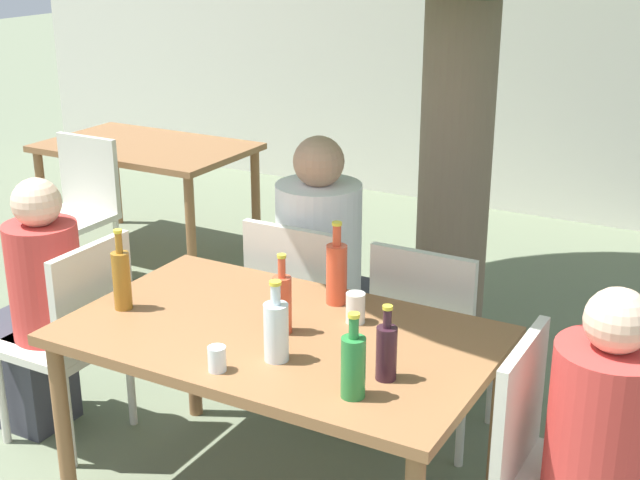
{
  "coord_description": "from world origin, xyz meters",
  "views": [
    {
      "loc": [
        1.52,
        -2.44,
        2.12
      ],
      "look_at": [
        0.0,
        0.3,
        0.99
      ],
      "focal_mm": 50.0,
      "sensor_mm": 36.0,
      "label": 1
    }
  ],
  "objects_px": {
    "drinking_glass_0": "(355,308)",
    "patio_chair_2": "(303,304)",
    "dining_table_front": "(280,350)",
    "patio_chair_4": "(78,204)",
    "patio_chair_0": "(76,330)",
    "person_seated_2": "(327,276)",
    "amber_bottle_4": "(122,278)",
    "patio_chair_3": "(430,333)",
    "green_bottle_0": "(353,365)",
    "wine_bottle_5": "(386,351)",
    "person_seated_0": "(34,320)",
    "dining_table_back": "(147,158)",
    "soda_bottle_2": "(337,272)",
    "water_bottle_3": "(276,330)",
    "soda_bottle_1": "(283,302)",
    "patio_chair_1": "(551,463)",
    "drinking_glass_1": "(217,359)"
  },
  "relations": [
    {
      "from": "patio_chair_2",
      "to": "amber_bottle_4",
      "type": "bearing_deg",
      "value": 68.9
    },
    {
      "from": "dining_table_back",
      "to": "patio_chair_2",
      "type": "relative_size",
      "value": 1.47
    },
    {
      "from": "drinking_glass_0",
      "to": "soda_bottle_2",
      "type": "bearing_deg",
      "value": 139.63
    },
    {
      "from": "patio_chair_0",
      "to": "soda_bottle_2",
      "type": "bearing_deg",
      "value": 106.78
    },
    {
      "from": "soda_bottle_2",
      "to": "water_bottle_3",
      "type": "height_order",
      "value": "soda_bottle_2"
    },
    {
      "from": "patio_chair_3",
      "to": "soda_bottle_1",
      "type": "height_order",
      "value": "soda_bottle_1"
    },
    {
      "from": "soda_bottle_1",
      "to": "drinking_glass_1",
      "type": "height_order",
      "value": "soda_bottle_1"
    },
    {
      "from": "patio_chair_2",
      "to": "person_seated_2",
      "type": "relative_size",
      "value": 0.73
    },
    {
      "from": "dining_table_back",
      "to": "soda_bottle_1",
      "type": "distance_m",
      "value": 2.99
    },
    {
      "from": "patio_chair_3",
      "to": "patio_chair_4",
      "type": "xyz_separation_m",
      "value": [
        -2.53,
        0.63,
        0.0
      ]
    },
    {
      "from": "soda_bottle_2",
      "to": "patio_chair_3",
      "type": "bearing_deg",
      "value": 56.88
    },
    {
      "from": "dining_table_front",
      "to": "patio_chair_4",
      "type": "distance_m",
      "value": 2.59
    },
    {
      "from": "soda_bottle_1",
      "to": "soda_bottle_2",
      "type": "bearing_deg",
      "value": 81.5
    },
    {
      "from": "patio_chair_2",
      "to": "person_seated_0",
      "type": "relative_size",
      "value": 0.79
    },
    {
      "from": "drinking_glass_0",
      "to": "patio_chair_2",
      "type": "bearing_deg",
      "value": 135.85
    },
    {
      "from": "patio_chair_3",
      "to": "green_bottle_0",
      "type": "relative_size",
      "value": 3.27
    },
    {
      "from": "patio_chair_0",
      "to": "person_seated_0",
      "type": "distance_m",
      "value": 0.24
    },
    {
      "from": "dining_table_back",
      "to": "amber_bottle_4",
      "type": "relative_size",
      "value": 4.28
    },
    {
      "from": "amber_bottle_4",
      "to": "patio_chair_2",
      "type": "bearing_deg",
      "value": 68.9
    },
    {
      "from": "patio_chair_3",
      "to": "amber_bottle_4",
      "type": "distance_m",
      "value": 1.27
    },
    {
      "from": "dining_table_back",
      "to": "patio_chair_0",
      "type": "relative_size",
      "value": 1.47
    },
    {
      "from": "person_seated_0",
      "to": "patio_chair_0",
      "type": "bearing_deg",
      "value": 90.0
    },
    {
      "from": "patio_chair_0",
      "to": "patio_chair_2",
      "type": "distance_m",
      "value": 0.98
    },
    {
      "from": "wine_bottle_5",
      "to": "person_seated_2",
      "type": "bearing_deg",
      "value": 126.72
    },
    {
      "from": "dining_table_front",
      "to": "amber_bottle_4",
      "type": "relative_size",
      "value": 4.86
    },
    {
      "from": "person_seated_2",
      "to": "soda_bottle_1",
      "type": "bearing_deg",
      "value": 109.25
    },
    {
      "from": "patio_chair_2",
      "to": "person_seated_2",
      "type": "distance_m",
      "value": 0.23
    },
    {
      "from": "soda_bottle_2",
      "to": "amber_bottle_4",
      "type": "relative_size",
      "value": 1.04
    },
    {
      "from": "dining_table_front",
      "to": "wine_bottle_5",
      "type": "relative_size",
      "value": 6.0
    },
    {
      "from": "wine_bottle_5",
      "to": "patio_chair_2",
      "type": "bearing_deg",
      "value": 133.57
    },
    {
      "from": "person_seated_2",
      "to": "amber_bottle_4",
      "type": "bearing_deg",
      "value": 73.25
    },
    {
      "from": "patio_chair_3",
      "to": "wine_bottle_5",
      "type": "relative_size",
      "value": 3.58
    },
    {
      "from": "dining_table_front",
      "to": "patio_chair_4",
      "type": "relative_size",
      "value": 1.67
    },
    {
      "from": "wine_bottle_5",
      "to": "drinking_glass_1",
      "type": "relative_size",
      "value": 3.01
    },
    {
      "from": "patio_chair_4",
      "to": "green_bottle_0",
      "type": "xyz_separation_m",
      "value": [
        2.67,
        -1.6,
        0.33
      ]
    },
    {
      "from": "amber_bottle_4",
      "to": "person_seated_0",
      "type": "bearing_deg",
      "value": 169.53
    },
    {
      "from": "dining_table_front",
      "to": "dining_table_back",
      "type": "bearing_deg",
      "value": 138.49
    },
    {
      "from": "person_seated_0",
      "to": "wine_bottle_5",
      "type": "height_order",
      "value": "person_seated_0"
    },
    {
      "from": "amber_bottle_4",
      "to": "drinking_glass_0",
      "type": "bearing_deg",
      "value": 20.88
    },
    {
      "from": "person_seated_2",
      "to": "drinking_glass_1",
      "type": "relative_size",
      "value": 14.79
    },
    {
      "from": "soda_bottle_1",
      "to": "patio_chair_1",
      "type": "bearing_deg",
      "value": -0.24
    },
    {
      "from": "soda_bottle_2",
      "to": "water_bottle_3",
      "type": "bearing_deg",
      "value": -84.93
    },
    {
      "from": "dining_table_back",
      "to": "wine_bottle_5",
      "type": "relative_size",
      "value": 5.28
    },
    {
      "from": "dining_table_back",
      "to": "drinking_glass_1",
      "type": "xyz_separation_m",
      "value": [
        2.21,
        -2.32,
        0.13
      ]
    },
    {
      "from": "person_seated_0",
      "to": "drinking_glass_0",
      "type": "xyz_separation_m",
      "value": [
        1.44,
        0.2,
        0.29
      ]
    },
    {
      "from": "patio_chair_4",
      "to": "person_seated_2",
      "type": "height_order",
      "value": "person_seated_2"
    },
    {
      "from": "person_seated_0",
      "to": "soda_bottle_2",
      "type": "relative_size",
      "value": 3.53
    },
    {
      "from": "dining_table_back",
      "to": "person_seated_0",
      "type": "height_order",
      "value": "person_seated_0"
    },
    {
      "from": "patio_chair_0",
      "to": "patio_chair_2",
      "type": "xyz_separation_m",
      "value": [
        0.69,
        0.69,
        0.0
      ]
    },
    {
      "from": "patio_chair_3",
      "to": "soda_bottle_2",
      "type": "distance_m",
      "value": 0.57
    }
  ]
}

